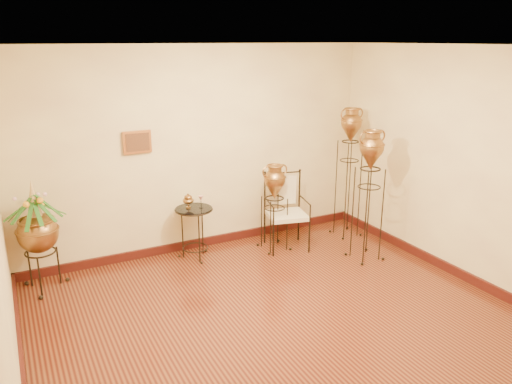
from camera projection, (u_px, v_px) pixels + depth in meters
name	position (u px, v px, depth m)	size (l,w,h in m)	color
ground	(292.00, 332.00, 5.08)	(5.00, 5.00, 0.00)	brown
room_shell	(296.00, 167.00, 4.57)	(5.02, 5.02, 2.81)	#F7E99F
amphora_tall	(349.00, 171.00, 7.33)	(0.42, 0.42, 1.94)	black
amphora_mid	(368.00, 195.00, 6.53)	(0.51, 0.51, 1.78)	black
amphora_short	(274.00, 207.00, 6.93)	(0.44, 0.44, 1.24)	black
planter_urn	(37.00, 228.00, 5.74)	(0.88, 0.88, 1.37)	black
armchair	(287.00, 212.00, 6.97)	(0.71, 0.68, 1.06)	black
side_table	(195.00, 232.00, 6.69)	(0.61, 0.61, 0.90)	black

